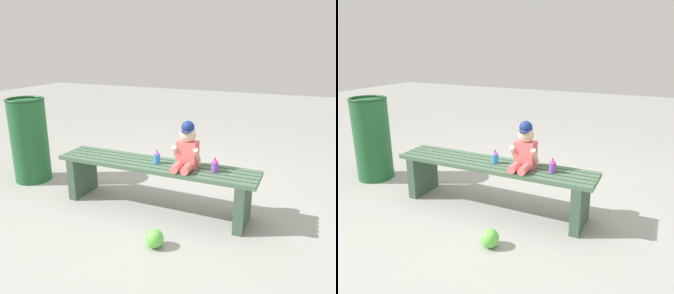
{
  "view_description": "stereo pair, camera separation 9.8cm",
  "coord_description": "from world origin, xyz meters",
  "views": [
    {
      "loc": [
        1.23,
        -2.53,
        1.45
      ],
      "look_at": [
        0.15,
        -0.05,
        0.62
      ],
      "focal_mm": 36.1,
      "sensor_mm": 36.0,
      "label": 1
    },
    {
      "loc": [
        1.32,
        -2.49,
        1.45
      ],
      "look_at": [
        0.15,
        -0.05,
        0.62
      ],
      "focal_mm": 36.1,
      "sensor_mm": 36.0,
      "label": 2
    }
  ],
  "objects": [
    {
      "name": "ground_plane",
      "position": [
        0.0,
        0.0,
        0.0
      ],
      "size": [
        16.0,
        16.0,
        0.0
      ],
      "primitive_type": "plane",
      "color": "#999993"
    },
    {
      "name": "park_bench",
      "position": [
        0.0,
        -0.0,
        0.3
      ],
      "size": [
        1.83,
        0.37,
        0.44
      ],
      "color": "#47664C",
      "rests_on": "ground_plane"
    },
    {
      "name": "child_figure",
      "position": [
        0.3,
        -0.0,
        0.61
      ],
      "size": [
        0.23,
        0.27,
        0.4
      ],
      "color": "#E56666",
      "rests_on": "park_bench"
    },
    {
      "name": "sippy_cup_left",
      "position": [
        0.02,
        -0.0,
        0.49
      ],
      "size": [
        0.06,
        0.06,
        0.12
      ],
      "color": "#338CE5",
      "rests_on": "park_bench"
    },
    {
      "name": "sippy_cup_right",
      "position": [
        0.55,
        -0.0,
        0.49
      ],
      "size": [
        0.06,
        0.06,
        0.12
      ],
      "color": "#8C4CCC",
      "rests_on": "park_bench"
    },
    {
      "name": "toy_ball",
      "position": [
        0.27,
        -0.57,
        0.07
      ],
      "size": [
        0.14,
        0.14,
        0.14
      ],
      "primitive_type": "sphere",
      "color": "#66CC4C",
      "rests_on": "ground_plane"
    },
    {
      "name": "trash_bin",
      "position": [
        -1.53,
        0.08,
        0.46
      ],
      "size": [
        0.39,
        0.39,
        0.91
      ],
      "color": "#1E592D",
      "rests_on": "ground_plane"
    }
  ]
}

